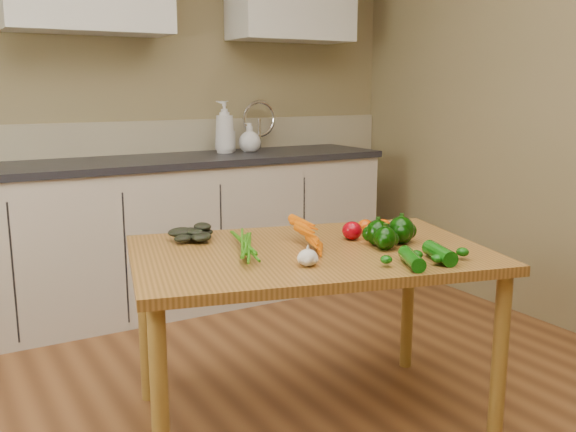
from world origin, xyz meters
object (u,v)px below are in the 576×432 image
Objects in this scene: soap_bottle_b at (228,137)px; carrot_bunch at (289,240)px; tomato_c at (383,227)px; soap_bottle_c at (250,138)px; garlic_bulb at (308,258)px; soap_bottle_a at (225,127)px; leafy_greens at (196,229)px; tomato_a at (352,231)px; pepper_a at (378,233)px; pepper_c at (385,238)px; zucchini_b at (412,259)px; pepper_b at (401,230)px; tomato_b at (365,226)px; table at (310,269)px; zucchini_a at (440,253)px.

carrot_bunch is at bearing -72.33° from soap_bottle_b.
tomato_c is (-0.08, -1.69, -0.26)m from soap_bottle_b.
garlic_bulb is at bearing 5.76° from soap_bottle_c.
garlic_bulb is 0.58m from tomato_c.
soap_bottle_a is 1.74m from carrot_bunch.
soap_bottle_c is (0.16, -0.02, -0.07)m from soap_bottle_a.
leafy_greens is 2.34× the size of tomato_a.
tomato_c is (0.14, 0.14, -0.02)m from pepper_a.
pepper_c reaches higher than zucchini_b.
pepper_b is 0.22m from tomato_b.
soap_bottle_c is at bearing 78.57° from zucchini_b.
tomato_c is at bearing -57.31° from soap_bottle_b.
pepper_b reaches higher than tomato_b.
zucchini_b is (-0.30, -2.12, -0.26)m from soap_bottle_b.
zucchini_b is (0.18, -0.37, 0.10)m from table.
garlic_bulb is (0.19, -0.54, -0.02)m from leafy_greens.
tomato_a is at bearing -175.22° from tomato_c.
leafy_greens is 1.93× the size of pepper_a.
pepper_a reaches higher than carrot_bunch.
tomato_b is at bearing 17.96° from soap_bottle_c.
leafy_greens is 0.95m from zucchini_a.
garlic_bulb is 0.71× the size of pepper_a.
tomato_b is 0.08m from tomato_c.
soap_bottle_b is 2.05m from garlic_bulb.
zucchini_b is at bearing -109.08° from tomato_b.
tomato_b is (-0.24, -1.55, -0.25)m from soap_bottle_c.
zucchini_b is (-0.18, -0.27, -0.03)m from pepper_b.
garlic_bulb and tomato_b have the same top height.
pepper_a is at bearing -134.77° from tomato_c.
pepper_a reaches higher than leafy_greens.
garlic_bulb is 0.39× the size of zucchini_b.
tomato_a is (-0.36, -1.62, -0.25)m from soap_bottle_c.
pepper_b reaches higher than pepper_a.
soap_bottle_a is 1.56m from leafy_greens.
garlic_bulb is 0.43m from tomato_a.
pepper_c is (0.25, -0.14, 0.12)m from table.
tomato_b is at bearing 30.09° from tomato_a.
garlic_bulb is at bearing -70.86° from leafy_greens.
zucchini_a is 0.99× the size of zucchini_b.
zucchini_b is (-0.13, -0.00, -0.00)m from zucchini_a.
garlic_bulb is at bearing -147.16° from tomato_b.
table is 16.97× the size of pepper_c.
leafy_greens reaches higher than tomato_b.
tomato_b is at bearing 85.28° from zucchini_a.
soap_bottle_a is 1.78× the size of soap_bottle_c.
soap_bottle_a is 4.70× the size of tomato_c.
tomato_b is (0.35, 0.12, 0.11)m from table.
soap_bottle_a reaches higher than soap_bottle_c.
tomato_b is at bearing 23.87° from carrot_bunch.
carrot_bunch is 0.35m from pepper_a.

